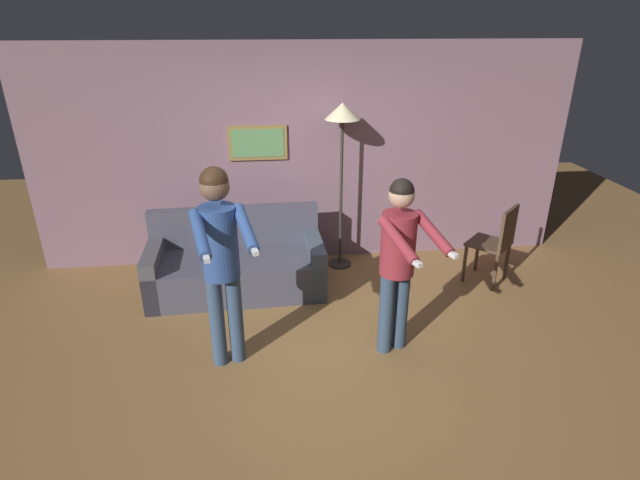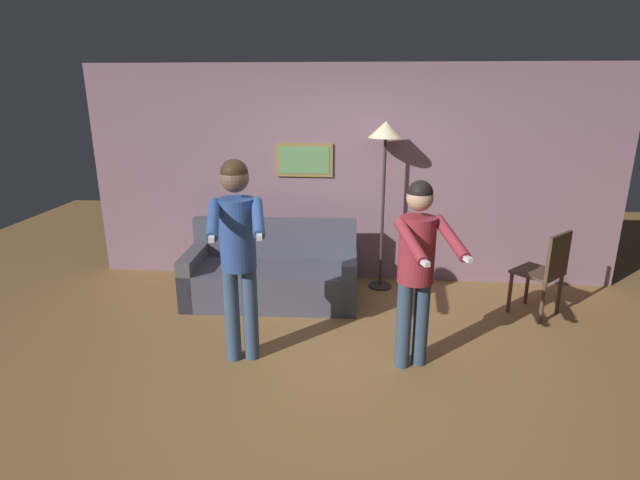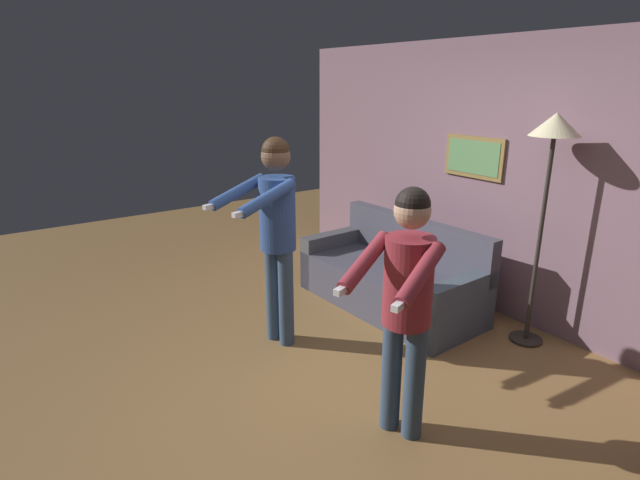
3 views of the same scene
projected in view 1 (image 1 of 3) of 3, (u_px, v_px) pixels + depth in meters
The scene contains 7 objects.
ground_plane at pixel (326, 353), 4.58m from camera, with size 12.00×12.00×0.00m, color olive.
back_wall_assembly at pixel (305, 157), 5.93m from camera, with size 6.40×0.09×2.60m.
couch at pixel (237, 267), 5.55m from camera, with size 1.93×0.92×0.87m.
torchiere_lamp at pixel (342, 127), 5.53m from camera, with size 0.39×0.39×1.97m.
person_standing_left at pixel (221, 250), 4.01m from camera, with size 0.55×0.77×1.79m.
person_standing_right at pixel (399, 253), 4.24m from camera, with size 0.57×0.71×1.63m.
dining_chair_distant at pixel (497, 240), 5.60m from camera, with size 0.59×0.59×0.93m.
Camera 1 is at (-0.47, -3.73, 2.81)m, focal length 28.00 mm.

